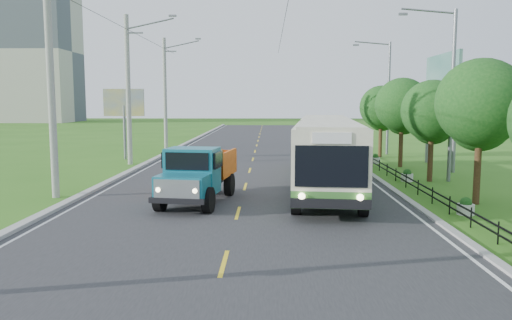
{
  "coord_description": "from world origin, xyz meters",
  "views": [
    {
      "loc": [
        1.16,
        -12.64,
        4.21
      ],
      "look_at": [
        0.66,
        7.31,
        1.9
      ],
      "focal_mm": 35.0,
      "sensor_mm": 36.0,
      "label": 1
    }
  ],
  "objects_px": {
    "tree_fourth": "(432,114)",
    "billboard_right": "(442,85)",
    "pole_near": "(52,82)",
    "pole_far": "(165,93)",
    "billboard_left": "(124,107)",
    "bus": "(326,147)",
    "planter_near": "(466,207)",
    "pole_mid": "(129,89)",
    "planter_mid": "(407,176)",
    "planter_far": "(375,159)",
    "streetlight_mid": "(449,89)",
    "tree_fifth": "(402,108)",
    "tree_back": "(382,110)",
    "tree_third": "(480,108)",
    "dump_truck": "(198,171)",
    "streetlight_far": "(387,94)"
  },
  "relations": [
    {
      "from": "tree_fourth",
      "to": "billboard_right",
      "type": "xyz_separation_m",
      "value": [
        2.44,
        5.86,
        1.76
      ]
    },
    {
      "from": "pole_near",
      "to": "pole_far",
      "type": "height_order",
      "value": "same"
    },
    {
      "from": "billboard_left",
      "to": "bus",
      "type": "distance_m",
      "value": 17.82
    },
    {
      "from": "planter_near",
      "to": "billboard_left",
      "type": "height_order",
      "value": "billboard_left"
    },
    {
      "from": "pole_mid",
      "to": "bus",
      "type": "height_order",
      "value": "pole_mid"
    },
    {
      "from": "pole_near",
      "to": "tree_fourth",
      "type": "relative_size",
      "value": 1.85
    },
    {
      "from": "pole_mid",
      "to": "billboard_right",
      "type": "distance_m",
      "value": 20.59
    },
    {
      "from": "planter_mid",
      "to": "planter_far",
      "type": "relative_size",
      "value": 1.0
    },
    {
      "from": "streetlight_mid",
      "to": "billboard_left",
      "type": "xyz_separation_m",
      "value": [
        -20.14,
        10.0,
        -1.04
      ]
    },
    {
      "from": "planter_far",
      "to": "billboard_right",
      "type": "xyz_separation_m",
      "value": [
        3.7,
        -2.0,
        5.06
      ]
    },
    {
      "from": "tree_fifth",
      "to": "tree_back",
      "type": "height_order",
      "value": "tree_fifth"
    },
    {
      "from": "pole_far",
      "to": "tree_back",
      "type": "distance_m",
      "value": 19.43
    },
    {
      "from": "planter_near",
      "to": "streetlight_mid",
      "type": "bearing_deg",
      "value": 75.68
    },
    {
      "from": "pole_mid",
      "to": "planter_far",
      "type": "xyz_separation_m",
      "value": [
        16.86,
        1.0,
        -4.81
      ]
    },
    {
      "from": "pole_near",
      "to": "pole_mid",
      "type": "distance_m",
      "value": 12.0
    },
    {
      "from": "pole_mid",
      "to": "tree_third",
      "type": "bearing_deg",
      "value": -35.36
    },
    {
      "from": "tree_fourth",
      "to": "planter_mid",
      "type": "xyz_separation_m",
      "value": [
        -1.26,
        -0.14,
        -3.3
      ]
    },
    {
      "from": "planter_far",
      "to": "pole_mid",
      "type": "bearing_deg",
      "value": -176.61
    },
    {
      "from": "streetlight_mid",
      "to": "planter_near",
      "type": "relative_size",
      "value": 13.54
    },
    {
      "from": "tree_fifth",
      "to": "planter_mid",
      "type": "bearing_deg",
      "value": -101.56
    },
    {
      "from": "tree_fourth",
      "to": "planter_far",
      "type": "height_order",
      "value": "tree_fourth"
    },
    {
      "from": "planter_mid",
      "to": "bus",
      "type": "relative_size",
      "value": 0.04
    },
    {
      "from": "billboard_left",
      "to": "tree_third",
      "type": "bearing_deg",
      "value": -39.33
    },
    {
      "from": "billboard_right",
      "to": "tree_third",
      "type": "bearing_deg",
      "value": -101.64
    },
    {
      "from": "pole_mid",
      "to": "billboard_left",
      "type": "height_order",
      "value": "pole_mid"
    },
    {
      "from": "bus",
      "to": "dump_truck",
      "type": "distance_m",
      "value": 7.49
    },
    {
      "from": "tree_fourth",
      "to": "streetlight_mid",
      "type": "distance_m",
      "value": 1.54
    },
    {
      "from": "tree_fifth",
      "to": "tree_back",
      "type": "bearing_deg",
      "value": 90.0
    },
    {
      "from": "planter_far",
      "to": "billboard_right",
      "type": "bearing_deg",
      "value": -28.39
    },
    {
      "from": "streetlight_mid",
      "to": "streetlight_far",
      "type": "height_order",
      "value": "same"
    },
    {
      "from": "pole_near",
      "to": "tree_back",
      "type": "distance_m",
      "value": 24.98
    },
    {
      "from": "planter_mid",
      "to": "billboard_right",
      "type": "height_order",
      "value": "billboard_right"
    },
    {
      "from": "tree_third",
      "to": "tree_back",
      "type": "xyz_separation_m",
      "value": [
        -0.0,
        18.0,
        -0.33
      ]
    },
    {
      "from": "planter_mid",
      "to": "planter_far",
      "type": "xyz_separation_m",
      "value": [
        0.0,
        8.0,
        0.0
      ]
    },
    {
      "from": "tree_third",
      "to": "streetlight_mid",
      "type": "bearing_deg",
      "value": 82.36
    },
    {
      "from": "streetlight_far",
      "to": "billboard_left",
      "type": "distance_m",
      "value": 20.56
    },
    {
      "from": "pole_mid",
      "to": "planter_near",
      "type": "bearing_deg",
      "value": -41.65
    },
    {
      "from": "tree_back",
      "to": "planter_mid",
      "type": "relative_size",
      "value": 8.21
    },
    {
      "from": "streetlight_far",
      "to": "dump_truck",
      "type": "relative_size",
      "value": 1.53
    },
    {
      "from": "planter_mid",
      "to": "dump_truck",
      "type": "bearing_deg",
      "value": -150.36
    },
    {
      "from": "pole_mid",
      "to": "dump_truck",
      "type": "bearing_deg",
      "value": -63.44
    },
    {
      "from": "pole_far",
      "to": "planter_near",
      "type": "height_order",
      "value": "pole_far"
    },
    {
      "from": "billboard_left",
      "to": "bus",
      "type": "relative_size",
      "value": 0.3
    },
    {
      "from": "bus",
      "to": "planter_far",
      "type": "bearing_deg",
      "value": 69.81
    },
    {
      "from": "tree_fourth",
      "to": "tree_fifth",
      "type": "relative_size",
      "value": 0.93
    },
    {
      "from": "planter_mid",
      "to": "dump_truck",
      "type": "distance_m",
      "value": 12.02
    },
    {
      "from": "tree_fourth",
      "to": "billboard_left",
      "type": "distance_m",
      "value": 21.72
    },
    {
      "from": "tree_back",
      "to": "planter_near",
      "type": "relative_size",
      "value": 8.21
    },
    {
      "from": "streetlight_mid",
      "to": "bus",
      "type": "bearing_deg",
      "value": -168.25
    },
    {
      "from": "pole_mid",
      "to": "tree_back",
      "type": "xyz_separation_m",
      "value": [
        18.12,
        5.14,
        -1.44
      ]
    }
  ]
}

